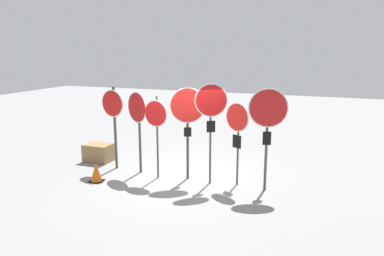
{
  "coord_description": "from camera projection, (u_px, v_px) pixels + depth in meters",
  "views": [
    {
      "loc": [
        3.65,
        -8.88,
        3.54
      ],
      "look_at": [
        0.28,
        0.0,
        1.49
      ],
      "focal_mm": 35.0,
      "sensor_mm": 36.0,
      "label": 1
    }
  ],
  "objects": [
    {
      "name": "storage_crate",
      "position": [
        99.0,
        153.0,
        11.83
      ],
      "size": [
        0.85,
        0.6,
        0.56
      ],
      "color": "olive",
      "rests_on": "ground"
    },
    {
      "name": "ground_plane",
      "position": [
        182.0,
        181.0,
        10.13
      ],
      "size": [
        40.0,
        40.0,
        0.0
      ],
      "primitive_type": "plane",
      "color": "gray"
    },
    {
      "name": "stop_sign_3",
      "position": [
        188.0,
        113.0,
        9.88
      ],
      "size": [
        0.89,
        0.38,
        2.52
      ],
      "rotation": [
        0.0,
        0.0,
        0.38
      ],
      "color": "#474238",
      "rests_on": "ground"
    },
    {
      "name": "stop_sign_4",
      "position": [
        211.0,
        108.0,
        9.48
      ],
      "size": [
        0.75,
        0.45,
        2.66
      ],
      "rotation": [
        0.0,
        0.0,
        0.53
      ],
      "color": "#474238",
      "rests_on": "ground"
    },
    {
      "name": "stop_sign_2",
      "position": [
        156.0,
        119.0,
        9.98
      ],
      "size": [
        0.72,
        0.15,
        2.28
      ],
      "rotation": [
        0.0,
        0.0,
        -0.15
      ],
      "color": "#474238",
      "rests_on": "ground"
    },
    {
      "name": "stop_sign_0",
      "position": [
        113.0,
        112.0,
        10.82
      ],
      "size": [
        0.78,
        0.2,
        2.44
      ],
      "rotation": [
        0.0,
        0.0,
        -0.19
      ],
      "color": "#474238",
      "rests_on": "ground"
    },
    {
      "name": "stop_sign_1",
      "position": [
        138.0,
        115.0,
        10.43
      ],
      "size": [
        0.79,
        0.42,
        2.34
      ],
      "rotation": [
        0.0,
        0.0,
        -0.47
      ],
      "color": "#474238",
      "rests_on": "ground"
    },
    {
      "name": "stop_sign_6",
      "position": [
        268.0,
        117.0,
        9.04
      ],
      "size": [
        0.94,
        0.27,
        2.59
      ],
      "rotation": [
        0.0,
        0.0,
        0.24
      ],
      "color": "#474238",
      "rests_on": "ground"
    },
    {
      "name": "traffic_cone_0",
      "position": [
        96.0,
        172.0,
        10.03
      ],
      "size": [
        0.35,
        0.35,
        0.52
      ],
      "color": "black",
      "rests_on": "ground"
    },
    {
      "name": "stop_sign_5",
      "position": [
        237.0,
        124.0,
        9.48
      ],
      "size": [
        0.67,
        0.36,
        2.18
      ],
      "rotation": [
        0.0,
        0.0,
        -0.47
      ],
      "color": "#474238",
      "rests_on": "ground"
    }
  ]
}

